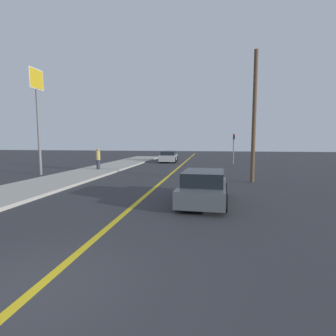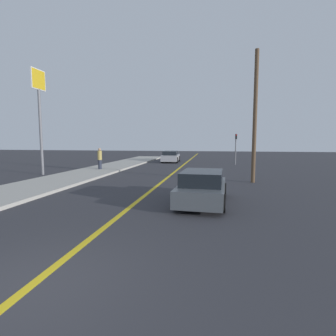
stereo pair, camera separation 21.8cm
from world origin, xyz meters
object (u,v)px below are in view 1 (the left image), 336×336
(car_near_right_lane, at_px, (203,188))
(car_ahead_center, at_px, (169,157))
(pedestrian_mid_group, at_px, (98,159))
(traffic_light, at_px, (234,145))
(utility_pole, at_px, (254,117))
(roadside_sign, at_px, (37,99))

(car_near_right_lane, height_order, car_ahead_center, car_near_right_lane)
(car_near_right_lane, bearing_deg, pedestrian_mid_group, 134.76)
(pedestrian_mid_group, xyz_separation_m, traffic_light, (11.81, 7.91, 0.99))
(traffic_light, xyz_separation_m, utility_pole, (0.12, -12.11, 1.91))
(car_ahead_center, relative_size, pedestrian_mid_group, 2.52)
(traffic_light, bearing_deg, car_near_right_lane, -98.52)
(utility_pole, bearing_deg, pedestrian_mid_group, 160.62)
(car_near_right_lane, xyz_separation_m, utility_pole, (2.84, 5.99, 3.30))
(car_ahead_center, bearing_deg, traffic_light, -19.09)
(car_near_right_lane, relative_size, utility_pole, 0.53)
(car_near_right_lane, xyz_separation_m, car_ahead_center, (-4.66, 20.23, -0.00))
(car_near_right_lane, relative_size, pedestrian_mid_group, 2.34)
(pedestrian_mid_group, bearing_deg, roadside_sign, -135.82)
(traffic_light, height_order, utility_pole, utility_pole)
(traffic_light, distance_m, roadside_sign, 18.95)
(car_ahead_center, height_order, roadside_sign, roadside_sign)
(car_ahead_center, height_order, utility_pole, utility_pole)
(roadside_sign, bearing_deg, utility_pole, -4.12)
(pedestrian_mid_group, height_order, roadside_sign, roadside_sign)
(car_ahead_center, relative_size, roadside_sign, 0.58)
(car_near_right_lane, height_order, utility_pole, utility_pole)
(pedestrian_mid_group, bearing_deg, utility_pole, -19.38)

